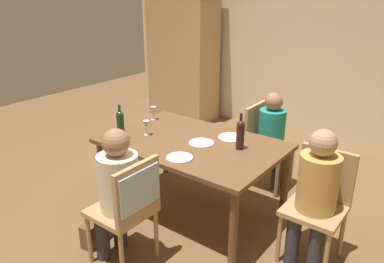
{
  "coord_description": "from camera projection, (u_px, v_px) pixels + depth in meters",
  "views": [
    {
      "loc": [
        2.0,
        -2.62,
        2.11
      ],
      "look_at": [
        0.0,
        0.0,
        0.85
      ],
      "focal_mm": 35.39,
      "sensor_mm": 36.0,
      "label": 1
    }
  ],
  "objects": [
    {
      "name": "person_man_bearded",
      "position": [
        274.0,
        134.0,
        4.07
      ],
      "size": [
        0.33,
        0.28,
        1.08
      ],
      "rotation": [
        0.0,
        0.0,
        -1.57
      ],
      "color": "#33333D",
      "rests_on": "ground_plane"
    },
    {
      "name": "armoire_cabinet",
      "position": [
        183.0,
        52.0,
        6.24
      ],
      "size": [
        1.18,
        0.62,
        2.18
      ],
      "color": "tan",
      "rests_on": "ground_plane"
    },
    {
      "name": "person_man_guest",
      "position": [
        117.0,
        187.0,
        2.92
      ],
      "size": [
        0.36,
        0.31,
        1.15
      ],
      "rotation": [
        0.0,
        0.0,
        1.57
      ],
      "color": "#33333D",
      "rests_on": "ground_plane"
    },
    {
      "name": "dinner_plate_guest_left",
      "position": [
        180.0,
        158.0,
        3.21
      ],
      "size": [
        0.23,
        0.23,
        0.01
      ],
      "primitive_type": "cylinder",
      "color": "white",
      "rests_on": "dining_table"
    },
    {
      "name": "ground_plane",
      "position": [
        192.0,
        209.0,
        3.83
      ],
      "size": [
        10.0,
        10.0,
        0.0
      ],
      "primitive_type": "plane",
      "color": "brown"
    },
    {
      "name": "wine_glass_near_left",
      "position": [
        146.0,
        125.0,
        3.68
      ],
      "size": [
        0.07,
        0.07,
        0.15
      ],
      "color": "silver",
      "rests_on": "dining_table"
    },
    {
      "name": "handbag",
      "position": [
        96.0,
        232.0,
        3.3
      ],
      "size": [
        0.16,
        0.29,
        0.22
      ],
      "primitive_type": "cube",
      "rotation": [
        0.0,
        0.0,
        1.72
      ],
      "color": "brown",
      "rests_on": "ground_plane"
    },
    {
      "name": "dinner_plate_guest_right",
      "position": [
        231.0,
        138.0,
        3.64
      ],
      "size": [
        0.25,
        0.25,
        0.01
      ],
      "primitive_type": "cylinder",
      "color": "white",
      "rests_on": "dining_table"
    },
    {
      "name": "chair_near",
      "position": [
        131.0,
        201.0,
        2.86
      ],
      "size": [
        0.46,
        0.44,
        0.92
      ],
      "rotation": [
        0.0,
        0.0,
        1.57
      ],
      "color": "tan",
      "rests_on": "ground_plane"
    },
    {
      "name": "dinner_plate_host",
      "position": [
        202.0,
        143.0,
        3.51
      ],
      "size": [
        0.23,
        0.23,
        0.01
      ],
      "primitive_type": "cylinder",
      "color": "white",
      "rests_on": "dining_table"
    },
    {
      "name": "rear_room_partition",
      "position": [
        308.0,
        44.0,
        5.39
      ],
      "size": [
        6.4,
        0.12,
        2.7
      ],
      "primitive_type": "cube",
      "color": "beige",
      "rests_on": "ground_plane"
    },
    {
      "name": "wine_bottle_dark_red",
      "position": [
        240.0,
        134.0,
        3.35
      ],
      "size": [
        0.07,
        0.07,
        0.34
      ],
      "color": "black",
      "rests_on": "dining_table"
    },
    {
      "name": "chair_far_right",
      "position": [
        263.0,
        140.0,
        4.17
      ],
      "size": [
        0.44,
        0.44,
        0.92
      ],
      "rotation": [
        0.0,
        0.0,
        -1.57
      ],
      "color": "tan",
      "rests_on": "ground_plane"
    },
    {
      "name": "dining_table",
      "position": [
        192.0,
        149.0,
        3.59
      ],
      "size": [
        1.66,
        1.09,
        0.75
      ],
      "color": "brown",
      "rests_on": "ground_plane"
    },
    {
      "name": "wine_bottle_tall_green",
      "position": [
        120.0,
        124.0,
        3.57
      ],
      "size": [
        0.07,
        0.07,
        0.34
      ],
      "color": "#19381E",
      "rests_on": "dining_table"
    },
    {
      "name": "chair_right_end",
      "position": [
        319.0,
        198.0,
        3.02
      ],
      "size": [
        0.44,
        0.44,
        0.92
      ],
      "rotation": [
        0.0,
        0.0,
        3.14
      ],
      "color": "tan",
      "rests_on": "ground_plane"
    },
    {
      "name": "person_woman_host",
      "position": [
        316.0,
        190.0,
        2.89
      ],
      "size": [
        0.31,
        0.36,
        1.14
      ],
      "rotation": [
        0.0,
        0.0,
        3.14
      ],
      "color": "#33333D",
      "rests_on": "ground_plane"
    },
    {
      "name": "wine_glass_centre",
      "position": [
        153.0,
        110.0,
        4.11
      ],
      "size": [
        0.07,
        0.07,
        0.15
      ],
      "color": "silver",
      "rests_on": "dining_table"
    }
  ]
}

